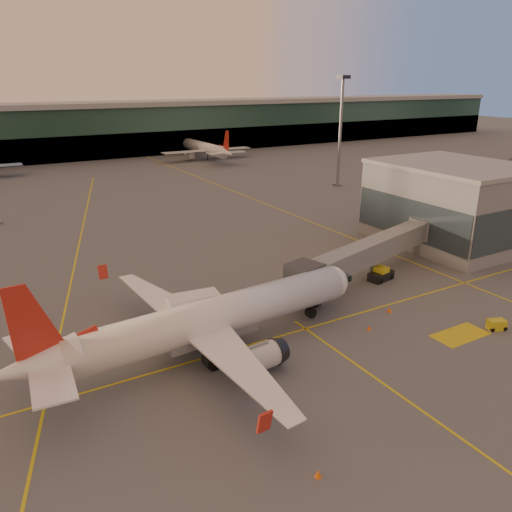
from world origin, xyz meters
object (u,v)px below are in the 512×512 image
gpu_cart (497,325)px  main_airplane (207,321)px  pushback_tug (381,275)px  catering_truck (194,310)px

gpu_cart → main_airplane: bearing=179.0°
gpu_cart → pushback_tug: size_ratio=0.56×
catering_truck → pushback_tug: size_ratio=1.47×
main_airplane → gpu_cart: 30.31m
gpu_cart → pushback_tug: 16.29m
main_airplane → pushback_tug: bearing=7.3°
main_airplane → pushback_tug: (27.38, 5.63, -2.77)m
main_airplane → pushback_tug: main_airplane is taller
main_airplane → gpu_cart: bearing=-25.0°
main_airplane → pushback_tug: size_ratio=9.48×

